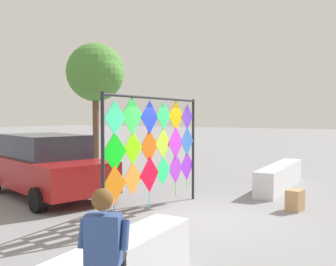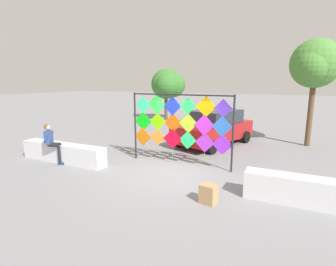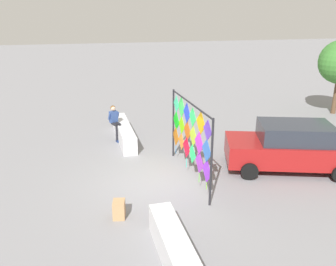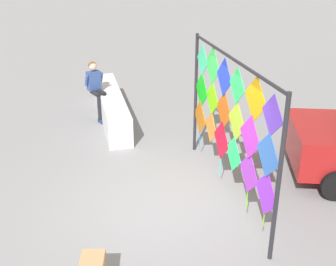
# 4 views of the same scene
# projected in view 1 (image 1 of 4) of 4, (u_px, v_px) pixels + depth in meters

# --- Properties ---
(ground) EXTENTS (120.00, 120.00, 0.00)m
(ground) POSITION_uv_depth(u_px,v_px,m) (209.00, 220.00, 8.65)
(ground) COLOR gray
(plaza_ledge_right) EXTENTS (3.94, 0.59, 0.75)m
(plaza_ledge_right) POSITION_uv_depth(u_px,v_px,m) (280.00, 177.00, 12.38)
(plaza_ledge_right) COLOR silver
(plaza_ledge_right) RESTS_ON ground
(kite_display_rack) EXTENTS (4.08, 0.12, 2.76)m
(kite_display_rack) POSITION_uv_depth(u_px,v_px,m) (156.00, 143.00, 9.01)
(kite_display_rack) COLOR #232328
(kite_display_rack) RESTS_ON ground
(seated_vendor) EXTENTS (0.76, 0.62, 1.60)m
(seated_vendor) POSITION_uv_depth(u_px,v_px,m) (107.00, 247.00, 4.08)
(seated_vendor) COLOR black
(seated_vendor) RESTS_ON ground
(parked_car) EXTENTS (3.31, 4.95, 1.77)m
(parked_car) POSITION_uv_depth(u_px,v_px,m) (47.00, 165.00, 11.15)
(parked_car) COLOR maroon
(parked_car) RESTS_ON ground
(cardboard_box_large) EXTENTS (0.48, 0.42, 0.52)m
(cardboard_box_large) POSITION_uv_depth(u_px,v_px,m) (295.00, 200.00, 9.50)
(cardboard_box_large) COLOR tan
(cardboard_box_large) RESTS_ON ground
(tree_broadleaf) EXTENTS (2.33, 2.58, 5.20)m
(tree_broadleaf) POSITION_uv_depth(u_px,v_px,m) (96.00, 72.00, 15.67)
(tree_broadleaf) COLOR brown
(tree_broadleaf) RESTS_ON ground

